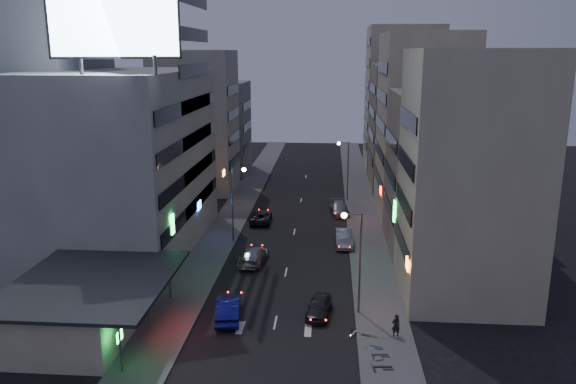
# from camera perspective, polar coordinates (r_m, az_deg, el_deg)

# --- Properties ---
(ground) EXTENTS (180.00, 180.00, 0.00)m
(ground) POSITION_cam_1_polar(r_m,az_deg,el_deg) (39.74, -1.88, -15.75)
(ground) COLOR black
(ground) RESTS_ON ground
(sidewalk_left) EXTENTS (4.00, 120.00, 0.12)m
(sidewalk_left) POSITION_cam_1_polar(r_m,az_deg,el_deg) (68.26, -5.85, -2.79)
(sidewalk_left) COLOR #4C4C4F
(sidewalk_left) RESTS_ON ground
(sidewalk_right) EXTENTS (4.00, 120.00, 0.12)m
(sidewalk_right) POSITION_cam_1_polar(r_m,az_deg,el_deg) (67.34, 7.69, -3.08)
(sidewalk_right) COLOR #4C4C4F
(sidewalk_right) RESTS_ON ground
(food_court) EXTENTS (11.00, 13.00, 3.88)m
(food_court) POSITION_cam_1_polar(r_m,az_deg,el_deg) (44.12, -20.18, -10.60)
(food_court) COLOR beige
(food_court) RESTS_ON ground
(white_building) EXTENTS (14.00, 24.00, 18.00)m
(white_building) POSITION_cam_1_polar(r_m,az_deg,el_deg) (59.13, -16.41, 3.00)
(white_building) COLOR #AAAAA6
(white_building) RESTS_ON ground
(grey_tower) EXTENTS (10.00, 14.00, 34.00)m
(grey_tower) POSITION_cam_1_polar(r_m,az_deg,el_deg) (64.66, -23.58, 10.47)
(grey_tower) COLOR slate
(grey_tower) RESTS_ON ground
(shophouse_near) EXTENTS (10.00, 11.00, 20.00)m
(shophouse_near) POSITION_cam_1_polar(r_m,az_deg,el_deg) (47.15, 17.91, 1.43)
(shophouse_near) COLOR beige
(shophouse_near) RESTS_ON ground
(shophouse_mid) EXTENTS (11.00, 12.00, 16.00)m
(shophouse_mid) POSITION_cam_1_polar(r_m,az_deg,el_deg) (58.65, 15.71, 1.96)
(shophouse_mid) COLOR gray
(shophouse_mid) RESTS_ON ground
(shophouse_far) EXTENTS (10.00, 14.00, 22.00)m
(shophouse_far) POSITION_cam_1_polar(r_m,az_deg,el_deg) (70.70, 13.47, 6.56)
(shophouse_far) COLOR beige
(shophouse_far) RESTS_ON ground
(far_left_a) EXTENTS (11.00, 10.00, 20.00)m
(far_left_a) POSITION_cam_1_polar(r_m,az_deg,el_deg) (82.19, -9.37, 7.05)
(far_left_a) COLOR #AAAAA6
(far_left_a) RESTS_ON ground
(far_left_b) EXTENTS (12.00, 10.00, 15.00)m
(far_left_b) POSITION_cam_1_polar(r_m,az_deg,el_deg) (95.18, -7.78, 6.52)
(far_left_b) COLOR slate
(far_left_b) RESTS_ON ground
(far_right_a) EXTENTS (11.00, 12.00, 18.00)m
(far_right_a) POSITION_cam_1_polar(r_m,az_deg,el_deg) (85.75, 12.20, 6.53)
(far_right_a) COLOR gray
(far_right_a) RESTS_ON ground
(far_right_b) EXTENTS (12.00, 12.00, 24.00)m
(far_right_b) POSITION_cam_1_polar(r_m,az_deg,el_deg) (99.32, 11.52, 9.29)
(far_right_b) COLOR beige
(far_right_b) RESTS_ON ground
(billboard) EXTENTS (9.52, 3.75, 6.20)m
(billboard) POSITION_cam_1_polar(r_m,az_deg,el_deg) (47.39, -17.15, 15.77)
(billboard) COLOR #595B60
(billboard) RESTS_ON white_building
(street_lamp_right_near) EXTENTS (1.60, 0.44, 8.02)m
(street_lamp_right_near) POSITION_cam_1_polar(r_m,az_deg,el_deg) (42.81, 6.86, -5.68)
(street_lamp_right_near) COLOR #595B60
(street_lamp_right_near) RESTS_ON sidewalk_right
(street_lamp_left) EXTENTS (1.60, 0.44, 8.02)m
(street_lamp_left) POSITION_cam_1_polar(r_m,az_deg,el_deg) (58.90, -5.33, -0.15)
(street_lamp_left) COLOR #595B60
(street_lamp_left) RESTS_ON sidewalk_left
(street_lamp_right_far) EXTENTS (1.60, 0.44, 8.02)m
(street_lamp_right_far) POSITION_cam_1_polar(r_m,az_deg,el_deg) (75.68, 5.83, 3.02)
(street_lamp_right_far) COLOR #595B60
(street_lamp_right_far) RESTS_ON sidewalk_right
(parked_car_right_near) EXTENTS (2.22, 4.34, 1.42)m
(parked_car_right_near) POSITION_cam_1_polar(r_m,az_deg,el_deg) (44.08, 3.17, -11.56)
(parked_car_right_near) COLOR #232428
(parked_car_right_near) RESTS_ON ground
(parked_car_right_mid) EXTENTS (1.84, 4.90, 1.60)m
(parked_car_right_mid) POSITION_cam_1_polar(r_m,az_deg,el_deg) (59.21, 5.69, -4.69)
(parked_car_right_mid) COLOR #AFB1B8
(parked_car_right_mid) RESTS_ON ground
(parked_car_left) EXTENTS (2.49, 5.16, 1.42)m
(parked_car_left) POSITION_cam_1_polar(r_m,az_deg,el_deg) (66.86, -2.77, -2.51)
(parked_car_left) COLOR black
(parked_car_left) RESTS_ON ground
(parked_car_right_far) EXTENTS (2.65, 5.34, 1.49)m
(parked_car_right_far) POSITION_cam_1_polar(r_m,az_deg,el_deg) (70.48, 5.24, -1.66)
(parked_car_right_far) COLOR gray
(parked_car_right_far) RESTS_ON ground
(road_car_blue) EXTENTS (2.40, 5.19, 1.65)m
(road_car_blue) POSITION_cam_1_polar(r_m,az_deg,el_deg) (43.72, -6.09, -11.68)
(road_car_blue) COLOR navy
(road_car_blue) RESTS_ON ground
(road_car_silver) EXTENTS (2.72, 5.58, 1.57)m
(road_car_silver) POSITION_cam_1_polar(r_m,az_deg,el_deg) (54.29, -3.55, -6.43)
(road_car_silver) COLOR #9DA0A5
(road_car_silver) RESTS_ON ground
(person) EXTENTS (0.70, 0.56, 1.68)m
(person) POSITION_cam_1_polar(r_m,az_deg,el_deg) (41.47, 10.91, -13.16)
(person) COLOR black
(person) RESTS_ON sidewalk_right
(scooter_black_a) EXTENTS (0.81, 1.96, 1.17)m
(scooter_black_a) POSITION_cam_1_polar(r_m,az_deg,el_deg) (38.05, 10.57, -16.23)
(scooter_black_a) COLOR black
(scooter_black_a) RESTS_ON sidewalk_right
(scooter_silver_a) EXTENTS (1.15, 1.69, 0.98)m
(scooter_silver_a) POSITION_cam_1_polar(r_m,az_deg,el_deg) (38.94, 9.47, -15.58)
(scooter_silver_a) COLOR gray
(scooter_silver_a) RESTS_ON sidewalk_right
(scooter_blue) EXTENTS (0.97, 1.69, 0.98)m
(scooter_blue) POSITION_cam_1_polar(r_m,az_deg,el_deg) (40.09, 9.73, -14.67)
(scooter_blue) COLOR navy
(scooter_blue) RESTS_ON sidewalk_right
(scooter_black_b) EXTENTS (0.74, 1.73, 1.03)m
(scooter_black_b) POSITION_cam_1_polar(r_m,az_deg,el_deg) (39.36, 10.18, -15.23)
(scooter_black_b) COLOR black
(scooter_black_b) RESTS_ON sidewalk_right
(scooter_silver_b) EXTENTS (1.27, 2.05, 1.19)m
(scooter_silver_b) POSITION_cam_1_polar(r_m,az_deg,el_deg) (41.59, 8.57, -13.35)
(scooter_silver_b) COLOR #9EA0A5
(scooter_silver_b) RESTS_ON sidewalk_right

